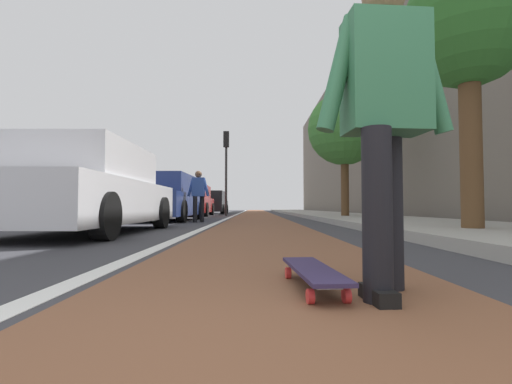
{
  "coord_description": "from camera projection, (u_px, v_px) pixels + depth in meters",
  "views": [
    {
      "loc": [
        -0.46,
        0.12,
        0.44
      ],
      "look_at": [
        11.18,
        0.08,
        0.92
      ],
      "focal_mm": 25.74,
      "sensor_mm": 36.0,
      "label": 1
    }
  ],
  "objects": [
    {
      "name": "street_tree_mid",
      "position": [
        344.0,
        129.0,
        12.91
      ],
      "size": [
        2.57,
        2.57,
        4.49
      ],
      "color": "brown",
      "rests_on": "ground"
    },
    {
      "name": "parked_car_near",
      "position": [
        86.0,
        191.0,
        6.21
      ],
      "size": [
        4.56,
        2.03,
        1.48
      ],
      "color": "silver",
      "rests_on": "ground"
    },
    {
      "name": "skateboard",
      "position": [
        313.0,
        272.0,
        1.98
      ],
      "size": [
        0.85,
        0.26,
        0.11
      ],
      "color": "red",
      "rests_on": "ground"
    },
    {
      "name": "sidewalk_curb",
      "position": [
        325.0,
        214.0,
        18.45
      ],
      "size": [
        52.0,
        3.2,
        0.14
      ],
      "primitive_type": "cube",
      "color": "#9E9B93",
      "rests_on": "ground"
    },
    {
      "name": "lane_stripe_white",
      "position": [
        236.0,
        215.0,
        20.42
      ],
      "size": [
        52.0,
        0.16,
        0.01
      ],
      "primitive_type": "cube",
      "color": "silver",
      "rests_on": "ground"
    },
    {
      "name": "skater_person",
      "position": [
        384.0,
        110.0,
        1.87
      ],
      "size": [
        0.48,
        0.72,
        1.64
      ],
      "color": "black",
      "rests_on": "ground"
    },
    {
      "name": "bike_lane_paint",
      "position": [
        256.0,
        214.0,
        24.43
      ],
      "size": [
        56.0,
        2.05,
        0.0
      ],
      "primitive_type": "cube",
      "color": "brown",
      "rests_on": "ground"
    },
    {
      "name": "street_tree_near",
      "position": [
        468.0,
        28.0,
        5.43
      ],
      "size": [
        1.87,
        1.87,
        4.1
      ],
      "color": "brown",
      "rests_on": "ground"
    },
    {
      "name": "parked_car_mid",
      "position": [
        165.0,
        199.0,
        11.8
      ],
      "size": [
        4.49,
        2.02,
        1.48
      ],
      "color": "navy",
      "rests_on": "ground"
    },
    {
      "name": "pedestrian_distant",
      "position": [
        198.0,
        193.0,
        10.77
      ],
      "size": [
        0.42,
        0.66,
        1.51
      ],
      "color": "black",
      "rests_on": "ground"
    },
    {
      "name": "building_facade",
      "position": [
        356.0,
        135.0,
        22.65
      ],
      "size": [
        40.0,
        1.2,
        9.81
      ],
      "primitive_type": "cube",
      "color": "#70675C",
      "rests_on": "ground"
    },
    {
      "name": "parked_car_end",
      "position": [
        211.0,
        203.0,
        23.84
      ],
      "size": [
        4.12,
        2.07,
        1.47
      ],
      "color": "black",
      "rests_on": "ground"
    },
    {
      "name": "ground_plane",
      "position": [
        259.0,
        223.0,
        10.44
      ],
      "size": [
        80.0,
        80.0,
        0.0
      ],
      "primitive_type": "plane",
      "color": "#38383D"
    },
    {
      "name": "traffic_light",
      "position": [
        226.0,
        157.0,
        18.71
      ],
      "size": [
        0.33,
        0.28,
        4.3
      ],
      "color": "#2D2D2D",
      "rests_on": "ground"
    },
    {
      "name": "parked_car_far",
      "position": [
        192.0,
        201.0,
        18.01
      ],
      "size": [
        4.49,
        1.9,
        1.48
      ],
      "color": "maroon",
      "rests_on": "ground"
    }
  ]
}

